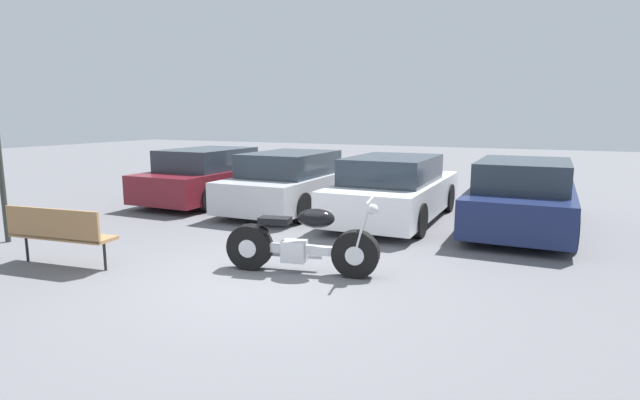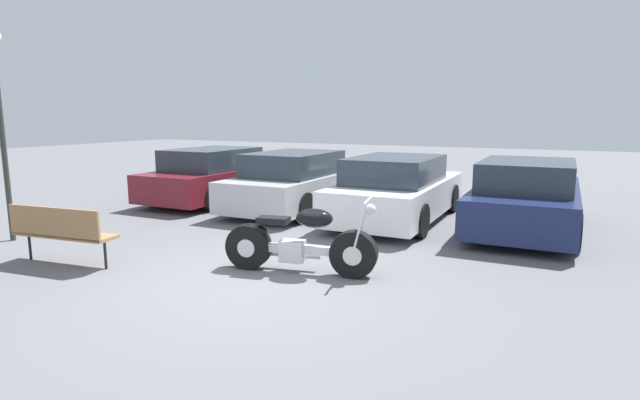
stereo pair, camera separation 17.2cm
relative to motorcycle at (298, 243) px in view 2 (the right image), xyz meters
name	(u,v)px [view 2 (the right image)]	position (x,y,z in m)	size (l,w,h in m)	color
ground_plane	(256,282)	(-0.31, -0.59, -0.42)	(60.00, 60.00, 0.00)	slate
motorcycle	(298,243)	(0.00, 0.00, 0.00)	(2.18, 0.80, 1.09)	black
parked_car_maroon	(217,176)	(-4.81, 4.42, 0.22)	(1.89, 4.41, 1.36)	maroon
parked_car_silver	(298,182)	(-2.33, 4.24, 0.22)	(1.89, 4.41, 1.36)	#BCBCC1
parked_car_white	(397,190)	(0.16, 4.04, 0.22)	(1.89, 4.41, 1.36)	white
parked_car_navy	(526,197)	(2.65, 4.24, 0.22)	(1.89, 4.41, 1.36)	#19234C
park_bench	(60,230)	(-3.27, -1.26, 0.12)	(1.68, 0.59, 0.89)	#997047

